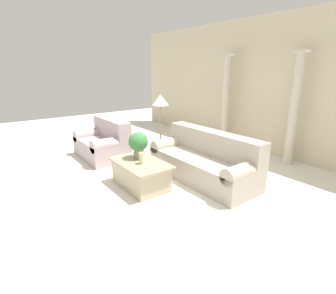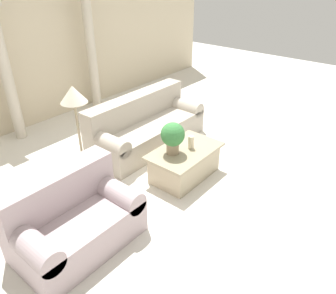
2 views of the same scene
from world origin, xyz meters
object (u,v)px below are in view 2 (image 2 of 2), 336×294
at_px(sofa_long, 146,126).
at_px(potted_plant, 173,136).
at_px(loveseat, 73,219).
at_px(floor_lamp, 74,102).
at_px(coffee_table, 185,163).

xyz_separation_m(sofa_long, potted_plant, (-0.58, -1.08, 0.40)).
xyz_separation_m(loveseat, potted_plant, (1.72, -0.07, 0.39)).
relative_size(potted_plant, floor_lamp, 0.33).
distance_m(sofa_long, coffee_table, 1.23).
xyz_separation_m(loveseat, floor_lamp, (0.90, 0.99, 0.88)).
height_order(sofa_long, coffee_table, sofa_long).
height_order(coffee_table, potted_plant, potted_plant).
xyz_separation_m(sofa_long, floor_lamp, (-1.40, -0.02, 0.89)).
bearing_deg(sofa_long, loveseat, -156.19).
xyz_separation_m(sofa_long, coffee_table, (-0.38, -1.16, -0.11)).
relative_size(sofa_long, potted_plant, 4.59).
xyz_separation_m(coffee_table, potted_plant, (-0.19, 0.08, 0.51)).
bearing_deg(floor_lamp, loveseat, -132.15).
bearing_deg(potted_plant, floor_lamp, 127.80).
relative_size(sofa_long, loveseat, 1.58).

